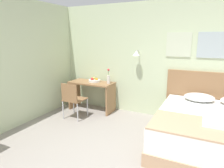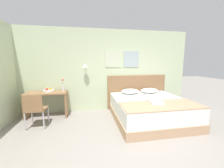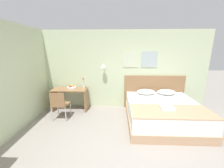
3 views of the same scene
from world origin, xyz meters
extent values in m
cube|color=beige|center=(0.00, 2.76, 1.32)|extent=(5.92, 0.06, 2.65)
cube|color=beige|center=(0.35, 2.72, 1.70)|extent=(0.52, 0.02, 0.52)
cube|color=#A8B7BC|center=(0.98, 2.72, 1.70)|extent=(0.52, 0.02, 0.52)
cylinder|color=#B2B2B7|center=(-0.55, 2.65, 1.55)|extent=(0.02, 0.16, 0.02)
cone|color=white|center=(-0.55, 2.56, 1.50)|extent=(0.17, 0.17, 0.12)
cube|color=tan|center=(1.20, 1.66, 0.11)|extent=(1.94, 2.01, 0.22)
cube|color=white|center=(1.20, 1.66, 0.41)|extent=(1.90, 1.97, 0.37)
cube|color=#8E6642|center=(1.20, 2.70, 0.58)|extent=(2.06, 0.06, 1.15)
ellipsoid|color=white|center=(0.86, 2.40, 0.67)|extent=(0.58, 0.43, 0.15)
ellipsoid|color=white|center=(1.53, 2.40, 0.67)|extent=(0.58, 0.43, 0.15)
cube|color=tan|center=(1.20, 1.08, 0.61)|extent=(1.88, 0.80, 0.02)
cube|color=white|center=(1.13, 1.22, 0.65)|extent=(0.32, 0.34, 0.06)
cube|color=#8E6642|center=(-1.67, 2.39, 0.73)|extent=(1.14, 0.55, 0.03)
cube|color=#8E6642|center=(-2.22, 2.39, 0.35)|extent=(0.04, 0.50, 0.71)
cube|color=#8E6642|center=(-1.12, 2.39, 0.35)|extent=(0.04, 0.50, 0.71)
cube|color=#8E6642|center=(-1.75, 1.78, 0.44)|extent=(0.44, 0.44, 0.02)
cube|color=#8E6642|center=(-1.75, 1.57, 0.65)|extent=(0.41, 0.03, 0.40)
cylinder|color=#B7B7BC|center=(-1.96, 1.98, 0.22)|extent=(0.03, 0.03, 0.43)
cylinder|color=#B7B7BC|center=(-1.55, 1.98, 0.22)|extent=(0.03, 0.03, 0.43)
cylinder|color=#B7B7BC|center=(-1.96, 1.58, 0.22)|extent=(0.03, 0.03, 0.43)
cylinder|color=#B7B7BC|center=(-1.55, 1.58, 0.22)|extent=(0.03, 0.03, 0.43)
cylinder|color=silver|center=(-1.62, 2.44, 0.77)|extent=(0.30, 0.30, 0.05)
sphere|color=orange|center=(-1.56, 2.45, 0.82)|extent=(0.08, 0.08, 0.08)
sphere|color=#B2C156|center=(-1.66, 2.48, 0.82)|extent=(0.09, 0.09, 0.09)
sphere|color=red|center=(-1.66, 2.40, 0.82)|extent=(0.08, 0.08, 0.08)
cylinder|color=silver|center=(-1.20, 2.42, 0.85)|extent=(0.08, 0.08, 0.20)
cylinder|color=#3D7538|center=(-1.20, 2.42, 1.02)|extent=(0.01, 0.01, 0.14)
sphere|color=#DB3838|center=(-1.20, 2.42, 1.09)|extent=(0.06, 0.06, 0.06)
camera|label=1|loc=(0.97, -1.85, 1.84)|focal=32.00mm
camera|label=2|loc=(-0.49, -1.77, 1.60)|focal=22.00mm
camera|label=3|loc=(-0.08, -1.95, 2.02)|focal=22.00mm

